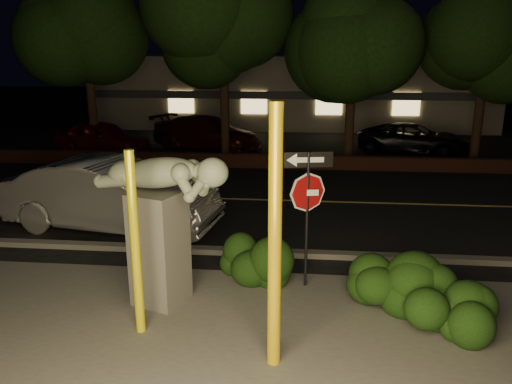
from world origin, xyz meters
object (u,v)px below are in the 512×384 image
signpost (308,193)px  parked_car_red (102,138)px  yellow_pole_right (275,242)px  sculpture (160,213)px  silver_sedan (111,195)px  parked_car_dark (413,139)px  parked_car_darkred (207,133)px  yellow_pole_left (135,245)px

signpost → parked_car_red: size_ratio=0.60×
yellow_pole_right → sculpture: yellow_pole_right is taller
silver_sedan → parked_car_red: bearing=33.1°
yellow_pole_right → parked_car_red: 16.37m
parked_car_red → parked_car_dark: bearing=-66.6°
signpost → parked_car_darkred: 14.03m
yellow_pole_left → signpost: yellow_pole_left is taller
signpost → parked_car_darkred: bearing=98.1°
parked_car_red → parked_car_darkred: (4.18, 1.58, 0.02)m
parked_car_dark → parked_car_red: bearing=113.4°
sculpture → silver_sedan: 4.28m
parked_car_dark → parked_car_darkred: bearing=106.3°
yellow_pole_right → signpost: 2.48m
silver_sedan → parked_car_dark: 13.96m
sculpture → parked_car_red: bearing=135.9°
signpost → parked_car_darkred: size_ratio=0.50×
yellow_pole_right → parked_car_darkred: 16.25m
sculpture → parked_car_darkred: size_ratio=0.52×
yellow_pole_left → yellow_pole_right: size_ratio=0.79×
silver_sedan → parked_car_red: (-3.92, 9.00, -0.15)m
yellow_pole_right → yellow_pole_left: bearing=163.7°
yellow_pole_right → signpost: bearing=80.0°
sculpture → parked_car_dark: sculpture is taller
parked_car_darkred → yellow_pole_left: bearing=-150.4°
sculpture → parked_car_red: (-6.19, 12.55, -0.92)m
yellow_pole_right → parked_car_darkred: yellow_pole_right is taller
yellow_pole_left → sculpture: size_ratio=1.08×
parked_car_red → parked_car_darkred: parked_car_darkred is taller
yellow_pole_left → parked_car_red: (-6.09, 13.52, -0.72)m
signpost → parked_car_dark: (4.53, 13.17, -1.16)m
parked_car_dark → signpost: bearing=178.0°
signpost → silver_sedan: 5.49m
yellow_pole_left → parked_car_red: 14.85m
silver_sedan → parked_car_darkred: (0.26, 10.58, -0.12)m
signpost → parked_car_dark: signpost is taller
signpost → parked_car_dark: 13.97m
signpost → parked_car_dark: bearing=60.6°
signpost → sculpture: size_ratio=0.96×
yellow_pole_right → parked_car_dark: size_ratio=0.79×
parked_car_red → silver_sedan: bearing=-139.5°
silver_sedan → signpost: bearing=-110.3°
yellow_pole_left → yellow_pole_right: 2.22m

